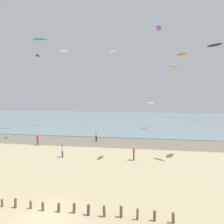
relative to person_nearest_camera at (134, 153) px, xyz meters
The scene contains 17 objects.
ground_plane 14.68m from the person_nearest_camera, 109.29° to the right, with size 160.00×160.00×0.00m, color tan.
wet_sand_strip 11.12m from the person_nearest_camera, 115.89° to the left, with size 120.00×8.22×0.01m, color #7A6D59.
sea 49.33m from the person_nearest_camera, 95.63° to the left, with size 160.00×70.00×0.10m, color gray.
groyne_near 13.20m from the person_nearest_camera, 99.87° to the right, with size 12.21×0.34×0.78m.
person_nearest_camera is the anchor object (origin of this frame).
person_mid_beach 17.18m from the person_nearest_camera, 160.68° to the left, with size 0.22×0.57×1.71m.
person_by_waterline 13.02m from the person_nearest_camera, 125.14° to the left, with size 0.50×0.38×1.71m.
person_left_flank 9.38m from the person_nearest_camera, behind, with size 0.39×0.47×1.71m.
kite_aloft_0 16.29m from the person_nearest_camera, ahead, with size 1.84×0.59×0.29m, color black.
kite_aloft_1 37.77m from the person_nearest_camera, 72.37° to the left, with size 2.98×0.95×0.48m, color orange.
kite_aloft_2 38.34m from the person_nearest_camera, 137.86° to the left, with size 3.38×1.08×0.54m, color green.
kite_aloft_3 40.28m from the person_nearest_camera, 126.04° to the left, with size 2.63×0.84×0.42m, color white.
kite_aloft_5 15.67m from the person_nearest_camera, 11.90° to the left, with size 1.91×0.61×0.31m, color purple.
kite_aloft_6 36.43m from the person_nearest_camera, 86.04° to the left, with size 2.29×0.73×0.37m, color white.
kite_aloft_7 30.72m from the person_nearest_camera, 73.81° to the left, with size 2.88×0.92×0.46m, color orange.
kite_aloft_8 36.62m from the person_nearest_camera, 104.31° to the left, with size 1.86×0.59×0.30m, color white.
kite_aloft_9 26.00m from the person_nearest_camera, 150.08° to the left, with size 1.86×0.60×0.30m, color black.
Camera 1 is at (6.56, -12.55, 7.96)m, focal length 34.11 mm.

